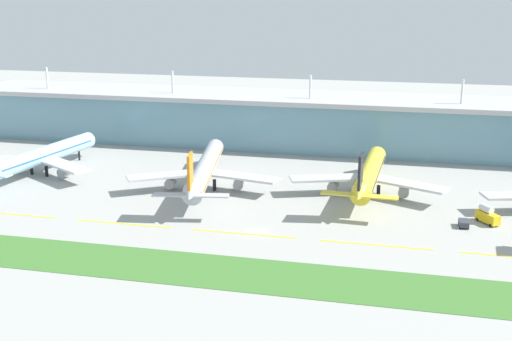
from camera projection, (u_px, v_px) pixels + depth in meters
ground_plane at (257, 232)px, 171.18m from camera, size 600.00×600.00×0.00m
terminal_building at (312, 122)px, 259.76m from camera, size 288.00×34.00×29.84m
airliner_nearest at (41, 156)px, 222.88m from camera, size 48.18×61.42×18.90m
airliner_near_middle at (205, 170)px, 206.39m from camera, size 48.05×67.91×18.90m
airliner_far_middle at (369, 175)px, 200.85m from camera, size 48.75×58.85×18.90m
taxiway_stripe_west at (11, 214)px, 184.73m from camera, size 28.00×0.70×0.04m
taxiway_stripe_mid_west at (122, 224)px, 177.33m from camera, size 28.00×0.70×0.04m
taxiway_stripe_centre at (244, 234)px, 169.93m from camera, size 28.00×0.70×0.04m
taxiway_stripe_mid_east at (376, 245)px, 162.52m from camera, size 28.00×0.70×0.04m
grass_verge at (230, 273)px, 146.69m from camera, size 300.00×18.00×0.10m
fuel_truck at (487, 215)px, 177.22m from camera, size 6.33×7.35×4.95m
pushback_tug at (464, 223)px, 174.61m from camera, size 2.64×4.48×1.85m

